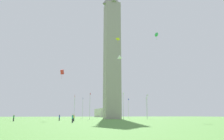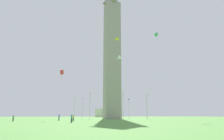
# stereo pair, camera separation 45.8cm
# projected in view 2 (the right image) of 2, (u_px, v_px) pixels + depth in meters

# --- Properties ---
(ground_plane) EXTENTS (260.00, 260.00, 0.00)m
(ground_plane) POSITION_uv_depth(u_px,v_px,m) (112.00, 119.00, 81.83)
(ground_plane) COLOR #548C3D
(obelisk_monument) EXTENTS (6.19, 6.19, 56.30)m
(obelisk_monument) POSITION_uv_depth(u_px,v_px,m) (112.00, 51.00, 87.81)
(obelisk_monument) COLOR gray
(obelisk_monument) RESTS_ON ground
(flagpole_n) EXTENTS (1.12, 0.14, 9.05)m
(flagpole_n) POSITION_uv_depth(u_px,v_px,m) (123.00, 105.00, 68.73)
(flagpole_n) COLOR silver
(flagpole_n) RESTS_ON ground
(flagpole_ne) EXTENTS (1.12, 0.14, 9.05)m
(flagpole_ne) POSITION_uv_depth(u_px,v_px,m) (147.00, 106.00, 75.39)
(flagpole_ne) COLOR silver
(flagpole_ne) RESTS_ON ground
(flagpole_e) EXTENTS (1.12, 0.14, 9.05)m
(flagpole_e) POSITION_uv_depth(u_px,v_px,m) (147.00, 107.00, 86.40)
(flagpole_e) COLOR silver
(flagpole_e) RESTS_ON ground
(flagpole_se) EXTENTS (1.12, 0.14, 9.05)m
(flagpole_se) POSITION_uv_depth(u_px,v_px,m) (129.00, 108.00, 95.32)
(flagpole_se) COLOR silver
(flagpole_se) RESTS_ON ground
(flagpole_s) EXTENTS (1.12, 0.14, 9.05)m
(flagpole_s) POSITION_uv_depth(u_px,v_px,m) (104.00, 108.00, 96.91)
(flagpole_s) COLOR silver
(flagpole_s) RESTS_ON ground
(flagpole_sw) EXTENTS (1.12, 0.14, 9.05)m
(flagpole_sw) POSITION_uv_depth(u_px,v_px,m) (83.00, 107.00, 90.25)
(flagpole_sw) COLOR silver
(flagpole_sw) RESTS_ON ground
(flagpole_w) EXTENTS (1.12, 0.14, 9.05)m
(flagpole_w) POSITION_uv_depth(u_px,v_px,m) (74.00, 106.00, 79.24)
(flagpole_w) COLOR silver
(flagpole_w) RESTS_ON ground
(flagpole_nw) EXTENTS (1.12, 0.14, 9.05)m
(flagpole_nw) POSITION_uv_depth(u_px,v_px,m) (90.00, 105.00, 70.33)
(flagpole_nw) COLOR silver
(flagpole_nw) RESTS_ON ground
(person_green_shirt) EXTENTS (0.32, 0.32, 1.67)m
(person_green_shirt) POSITION_uv_depth(u_px,v_px,m) (13.00, 118.00, 51.34)
(person_green_shirt) COLOR #2D2D38
(person_green_shirt) RESTS_ON ground
(person_teal_shirt) EXTENTS (0.32, 0.32, 1.75)m
(person_teal_shirt) POSITION_uv_depth(u_px,v_px,m) (72.00, 118.00, 42.59)
(person_teal_shirt) COLOR #2D2D38
(person_teal_shirt) RESTS_ON ground
(person_yellow_shirt) EXTENTS (0.32, 0.32, 1.65)m
(person_yellow_shirt) POSITION_uv_depth(u_px,v_px,m) (73.00, 118.00, 52.79)
(person_yellow_shirt) COLOR #2D2D38
(person_yellow_shirt) RESTS_ON ground
(person_blue_shirt) EXTENTS (0.32, 0.32, 1.74)m
(person_blue_shirt) POSITION_uv_depth(u_px,v_px,m) (59.00, 117.00, 58.07)
(person_blue_shirt) COLOR #2D2D38
(person_blue_shirt) RESTS_ON ground
(kite_green_box) EXTENTS (1.39, 1.57, 2.81)m
(kite_green_box) POSITION_uv_depth(u_px,v_px,m) (156.00, 34.00, 72.51)
(kite_green_box) COLOR green
(kite_yellow_diamond) EXTENTS (1.19, 1.19, 1.41)m
(kite_yellow_diamond) POSITION_uv_depth(u_px,v_px,m) (117.00, 39.00, 53.51)
(kite_yellow_diamond) COLOR yellow
(kite_red_box) EXTENTS (1.47, 1.23, 2.99)m
(kite_red_box) POSITION_uv_depth(u_px,v_px,m) (62.00, 72.00, 65.27)
(kite_red_box) COLOR red
(kite_white_delta) EXTENTS (2.21, 2.52, 3.30)m
(kite_white_delta) POSITION_uv_depth(u_px,v_px,m) (119.00, 58.00, 74.55)
(kite_white_delta) COLOR white
(distant_building) EXTENTS (27.34, 15.57, 6.39)m
(distant_building) POSITION_uv_depth(u_px,v_px,m) (108.00, 113.00, 163.23)
(distant_building) COLOR beige
(distant_building) RESTS_ON ground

